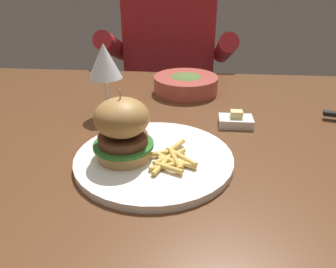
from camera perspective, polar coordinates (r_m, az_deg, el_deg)
dining_table at (r=0.76m, az=-1.12°, el=-4.83°), size 1.48×0.93×0.74m
main_plate at (r=0.61m, az=-2.14°, el=-4.33°), size 0.29×0.29×0.01m
burger_sandwich at (r=0.58m, az=-7.93°, el=0.87°), size 0.11×0.11×0.13m
fries_pile at (r=0.58m, az=0.37°, el=-4.44°), size 0.12×0.12×0.01m
wine_glass at (r=0.77m, az=-10.99°, el=11.98°), size 0.08×0.08×0.17m
butter_dish at (r=0.76m, az=11.71°, el=2.28°), size 0.08×0.05×0.04m
soup_bowl at (r=0.95m, az=3.10°, el=8.75°), size 0.18×0.18×0.05m
diner_person at (r=1.47m, az=0.34°, el=7.10°), size 0.51×0.36×1.18m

